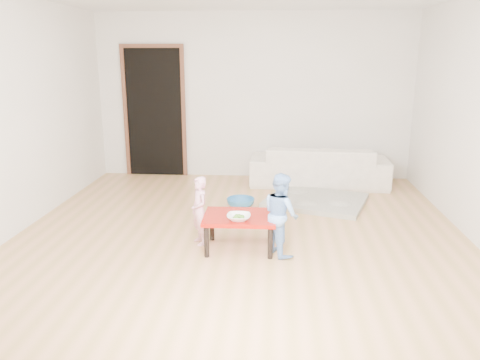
# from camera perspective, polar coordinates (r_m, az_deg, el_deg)

# --- Properties ---
(floor) EXTENTS (5.00, 5.00, 0.01)m
(floor) POSITION_cam_1_polar(r_m,az_deg,el_deg) (5.39, 0.17, -6.13)
(floor) COLOR tan
(floor) RESTS_ON ground
(back_wall) EXTENTS (5.00, 0.02, 2.60)m
(back_wall) POSITION_cam_1_polar(r_m,az_deg,el_deg) (7.55, 1.62, 10.12)
(back_wall) COLOR silver
(back_wall) RESTS_ON floor
(left_wall) EXTENTS (0.02, 5.00, 2.60)m
(left_wall) POSITION_cam_1_polar(r_m,az_deg,el_deg) (5.82, -25.42, 7.21)
(left_wall) COLOR silver
(left_wall) RESTS_ON floor
(doorway) EXTENTS (1.02, 0.08, 2.11)m
(doorway) POSITION_cam_1_polar(r_m,az_deg,el_deg) (7.80, -10.33, 8.01)
(doorway) COLOR brown
(doorway) RESTS_ON back_wall
(sofa) EXTENTS (2.11, 0.90, 0.60)m
(sofa) POSITION_cam_1_polar(r_m,az_deg,el_deg) (7.28, 9.59, 1.78)
(sofa) COLOR white
(sofa) RESTS_ON floor
(cushion) EXTENTS (0.48, 0.43, 0.12)m
(cushion) POSITION_cam_1_polar(r_m,az_deg,el_deg) (7.08, 7.13, 2.78)
(cushion) COLOR orange
(cushion) RESTS_ON sofa
(red_table) EXTENTS (0.74, 0.56, 0.36)m
(red_table) POSITION_cam_1_polar(r_m,az_deg,el_deg) (4.84, -0.04, -6.37)
(red_table) COLOR #980F08
(red_table) RESTS_ON floor
(bowl) EXTENTS (0.24, 0.24, 0.06)m
(bowl) POSITION_cam_1_polar(r_m,az_deg,el_deg) (4.63, -0.15, -4.57)
(bowl) COLOR white
(bowl) RESTS_ON red_table
(broccoli) EXTENTS (0.12, 0.12, 0.06)m
(broccoli) POSITION_cam_1_polar(r_m,az_deg,el_deg) (4.63, -0.15, -4.58)
(broccoli) COLOR #2D5919
(broccoli) RESTS_ON red_table
(child_pink) EXTENTS (0.28, 0.32, 0.73)m
(child_pink) POSITION_cam_1_polar(r_m,az_deg,el_deg) (4.93, -4.97, -3.75)
(child_pink) COLOR pink
(child_pink) RESTS_ON floor
(child_blue) EXTENTS (0.47, 0.51, 0.83)m
(child_blue) POSITION_cam_1_polar(r_m,az_deg,el_deg) (4.67, 5.03, -4.15)
(child_blue) COLOR #5D82D7
(child_blue) RESTS_ON floor
(basin) EXTENTS (0.37, 0.37, 0.11)m
(basin) POSITION_cam_1_polar(r_m,az_deg,el_deg) (6.17, 0.08, -2.79)
(basin) COLOR teal
(basin) RESTS_ON floor
(blanket) EXTENTS (1.53, 1.40, 0.06)m
(blanket) POSITION_cam_1_polar(r_m,az_deg,el_deg) (6.44, 9.24, -2.47)
(blanket) COLOR #B9B7A3
(blanket) RESTS_ON floor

